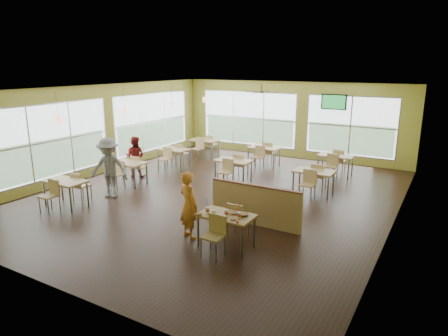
{
  "coord_description": "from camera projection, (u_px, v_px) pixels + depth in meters",
  "views": [
    {
      "loc": [
        6.0,
        -10.01,
        3.89
      ],
      "look_at": [
        0.57,
        -0.63,
        1.07
      ],
      "focal_mm": 32.0,
      "sensor_mm": 36.0,
      "label": 1
    }
  ],
  "objects": [
    {
      "name": "room",
      "position": [
        218.0,
        144.0,
        11.87
      ],
      "size": [
        12.0,
        12.04,
        3.2
      ],
      "color": "black",
      "rests_on": "ground"
    },
    {
      "name": "window_bays",
      "position": [
        201.0,
        127.0,
        15.76
      ],
      "size": [
        9.24,
        10.24,
        2.38
      ],
      "color": "white",
      "rests_on": "room"
    },
    {
      "name": "main_table",
      "position": [
        226.0,
        220.0,
        8.63
      ],
      "size": [
        1.22,
        1.52,
        0.87
      ],
      "color": "tan",
      "rests_on": "floor"
    },
    {
      "name": "half_wall_divider",
      "position": [
        255.0,
        205.0,
        9.87
      ],
      "size": [
        2.4,
        0.14,
        1.04
      ],
      "color": "tan",
      "rests_on": "floor"
    },
    {
      "name": "dining_tables",
      "position": [
        218.0,
        160.0,
        14.06
      ],
      "size": [
        6.92,
        8.72,
        0.87
      ],
      "color": "tan",
      "rests_on": "floor"
    },
    {
      "name": "pendant_lights",
      "position": [
        149.0,
        107.0,
        13.77
      ],
      "size": [
        0.11,
        7.31,
        0.86
      ],
      "color": "#2D2119",
      "rests_on": "ceiling"
    },
    {
      "name": "ceiling_fan",
      "position": [
        262.0,
        92.0,
        14.04
      ],
      "size": [
        1.25,
        1.25,
        0.29
      ],
      "color": "#2D2119",
      "rests_on": "ceiling"
    },
    {
      "name": "tv_backwall",
      "position": [
        334.0,
        102.0,
        15.72
      ],
      "size": [
        1.0,
        0.07,
        0.6
      ],
      "color": "black",
      "rests_on": "wall_back"
    },
    {
      "name": "man_plaid",
      "position": [
        189.0,
        205.0,
        9.08
      ],
      "size": [
        0.67,
        0.57,
        1.57
      ],
      "primitive_type": "imported",
      "rotation": [
        0.0,
        0.0,
        2.76
      ],
      "color": "#D44417",
      "rests_on": "floor"
    },
    {
      "name": "patron_maroon",
      "position": [
        135.0,
        157.0,
        14.07
      ],
      "size": [
        0.85,
        0.75,
        1.46
      ],
      "primitive_type": "imported",
      "rotation": [
        0.0,
        0.0,
        3.48
      ],
      "color": "maroon",
      "rests_on": "floor"
    },
    {
      "name": "patron_grey",
      "position": [
        109.0,
        168.0,
        11.86
      ],
      "size": [
        1.33,
        1.02,
        1.81
      ],
      "primitive_type": "imported",
      "rotation": [
        0.0,
        0.0,
        0.34
      ],
      "color": "slate",
      "rests_on": "floor"
    },
    {
      "name": "cup_blue",
      "position": [
        208.0,
        210.0,
        8.65
      ],
      "size": [
        0.1,
        0.1,
        0.37
      ],
      "color": "white",
      "rests_on": "main_table"
    },
    {
      "name": "cup_yellow",
      "position": [
        214.0,
        213.0,
        8.53
      ],
      "size": [
        0.09,
        0.09,
        0.33
      ],
      "color": "white",
      "rests_on": "main_table"
    },
    {
      "name": "cup_red_near",
      "position": [
        227.0,
        213.0,
        8.5
      ],
      "size": [
        0.1,
        0.1,
        0.38
      ],
      "color": "white",
      "rests_on": "main_table"
    },
    {
      "name": "cup_red_far",
      "position": [
        240.0,
        215.0,
        8.37
      ],
      "size": [
        0.1,
        0.1,
        0.37
      ],
      "color": "white",
      "rests_on": "main_table"
    },
    {
      "name": "food_basket",
      "position": [
        243.0,
        214.0,
        8.53
      ],
      "size": [
        0.23,
        0.23,
        0.05
      ],
      "color": "black",
      "rests_on": "main_table"
    },
    {
      "name": "ketchup_cup",
      "position": [
        237.0,
        222.0,
        8.15
      ],
      "size": [
        0.05,
        0.05,
        0.02
      ],
      "primitive_type": "cylinder",
      "color": "#9D0800",
      "rests_on": "main_table"
    },
    {
      "name": "wrapper_left",
      "position": [
        199.0,
        214.0,
        8.6
      ],
      "size": [
        0.19,
        0.18,
        0.04
      ],
      "primitive_type": "ellipsoid",
      "rotation": [
        0.0,
        0.0,
        0.32
      ],
      "color": "#AA8052",
      "rests_on": "main_table"
    },
    {
      "name": "wrapper_mid",
      "position": [
        233.0,
        213.0,
        8.63
      ],
      "size": [
        0.27,
        0.26,
        0.05
      ],
      "primitive_type": "ellipsoid",
      "rotation": [
        0.0,
        0.0,
        0.36
      ],
      "color": "#AA8052",
      "rests_on": "main_table"
    },
    {
      "name": "wrapper_right",
      "position": [
        233.0,
        219.0,
        8.29
      ],
      "size": [
        0.15,
        0.14,
        0.04
      ],
      "primitive_type": "ellipsoid",
      "rotation": [
        0.0,
        0.0,
        0.06
      ],
      "color": "#AA8052",
      "rests_on": "main_table"
    }
  ]
}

